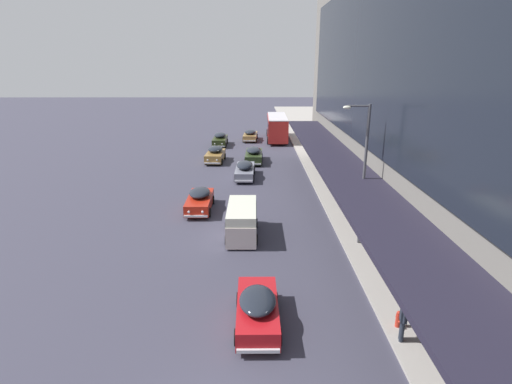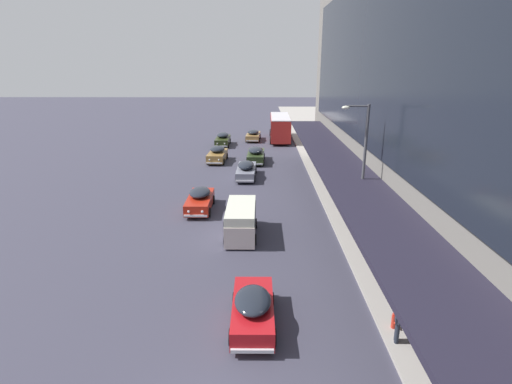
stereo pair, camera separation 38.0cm
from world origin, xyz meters
name	(u,v)px [view 1 (the left image)]	position (x,y,z in m)	size (l,w,h in m)	color
transit_bus_kerbside_front	(277,126)	(4.14, 46.35, 1.91)	(2.96, 9.56, 3.32)	red
sedan_second_mid	(215,154)	(-3.26, 33.63, 0.81)	(2.07, 4.47, 1.65)	olive
sedan_trailing_near	(257,309)	(0.97, 5.29, 0.75)	(1.79, 4.25, 1.50)	#B5141B
sedan_trailing_mid	(220,139)	(-3.44, 42.63, 0.80)	(1.85, 4.80, 1.64)	#2B3517
sedan_second_near	(250,135)	(0.44, 46.15, 0.74)	(2.09, 4.85, 1.49)	#9E7841
sedan_oncoming_front	(254,155)	(0.89, 33.42, 0.81)	(1.98, 5.06, 1.66)	#2D3D1E
sedan_far_back	(245,170)	(0.05, 27.22, 0.78)	(1.90, 5.06, 1.58)	gray
sedan_lead_mid	(200,200)	(-3.05, 18.73, 0.76)	(1.82, 4.51, 1.53)	#B52312
vw_van	(242,219)	(0.13, 14.20, 1.10)	(1.93, 4.56, 1.96)	beige
pedestrian_at_kerb	(404,317)	(6.39, 4.10, 1.18)	(0.33, 0.60, 1.86)	#222733
street_lamp	(362,167)	(6.82, 12.74, 4.72)	(1.50, 0.28, 7.97)	#4C4C51
fire_hydrant	(398,319)	(6.56, 4.93, 0.49)	(0.20, 0.40, 0.70)	red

